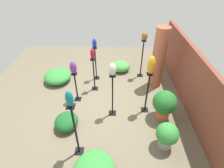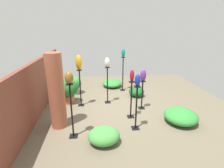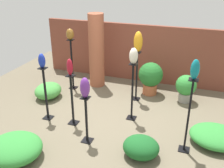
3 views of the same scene
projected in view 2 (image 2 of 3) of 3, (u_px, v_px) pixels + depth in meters
name	position (u px, v px, depth m)	size (l,w,h in m)	color
ground_plane	(116.00, 108.00, 5.88)	(8.00, 8.00, 0.00)	#6B604C
brick_wall_back	(38.00, 87.00, 5.39)	(5.60, 0.12, 1.65)	brown
brick_pillar	(56.00, 92.00, 4.51)	(0.42, 0.42, 2.01)	#9E5138
pedestal_amber	(80.00, 90.00, 5.89)	(0.20, 0.20, 1.26)	black
pedestal_teal	(123.00, 75.00, 7.31)	(0.20, 0.20, 1.42)	black
pedestal_violet	(142.00, 96.00, 5.72)	(0.20, 0.20, 0.95)	black
pedestal_ivory	(107.00, 87.00, 6.11)	(0.20, 0.20, 1.29)	black
pedestal_ruby	(131.00, 101.00, 5.13)	(0.20, 0.20, 1.12)	black
pedestal_cobalt	(136.00, 110.00, 4.52)	(0.20, 0.20, 1.20)	black
pedestal_bronze	(72.00, 113.00, 4.15)	(0.20, 0.20, 1.38)	black
art_vase_amber	(79.00, 63.00, 5.60)	(0.21, 0.20, 0.49)	orange
art_vase_teal	(123.00, 53.00, 7.02)	(0.15, 0.14, 0.34)	#0F727A
art_vase_violet	(143.00, 75.00, 5.49)	(0.18, 0.19, 0.39)	#6B2D8C
art_vase_ivory	(107.00, 62.00, 5.84)	(0.18, 0.18, 0.33)	beige
art_vase_ruby	(132.00, 76.00, 4.89)	(0.13, 0.13, 0.35)	maroon
art_vase_cobalt	(138.00, 80.00, 4.27)	(0.14, 0.15, 0.31)	#192D9E
art_vase_bronze	(69.00, 78.00, 3.87)	(0.20, 0.19, 0.29)	brown
potted_plant_front_left	(75.00, 84.00, 7.03)	(0.51, 0.51, 0.70)	gray
potted_plant_mid_left	(69.00, 90.00, 6.12)	(0.63, 0.63, 0.86)	#B25B38
foliage_bed_east	(112.00, 83.00, 7.94)	(0.99, 0.86, 0.31)	#338C38
foliage_bed_west	(181.00, 116.00, 4.94)	(0.97, 0.92, 0.39)	#338C38
foliage_bed_center	(104.00, 136.00, 4.04)	(0.64, 0.75, 0.38)	#479942
foliage_bed_rear	(136.00, 91.00, 6.83)	(0.65, 0.59, 0.38)	#195923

